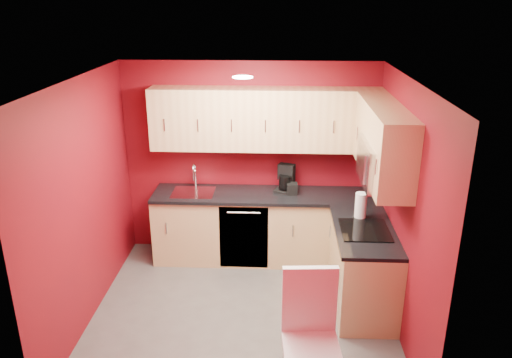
# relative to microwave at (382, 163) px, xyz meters

# --- Properties ---
(floor) EXTENTS (3.20, 3.20, 0.00)m
(floor) POSITION_rel_microwave_xyz_m (-1.39, -0.20, -1.66)
(floor) COLOR #54524F
(floor) RESTS_ON ground
(ceiling) EXTENTS (3.20, 3.20, 0.00)m
(ceiling) POSITION_rel_microwave_xyz_m (-1.39, -0.20, 0.84)
(ceiling) COLOR white
(ceiling) RESTS_ON wall_back
(wall_back) EXTENTS (3.20, 0.00, 3.20)m
(wall_back) POSITION_rel_microwave_xyz_m (-1.39, 1.30, -0.41)
(wall_back) COLOR maroon
(wall_back) RESTS_ON floor
(wall_front) EXTENTS (3.20, 0.00, 3.20)m
(wall_front) POSITION_rel_microwave_xyz_m (-1.39, -1.70, -0.41)
(wall_front) COLOR maroon
(wall_front) RESTS_ON floor
(wall_left) EXTENTS (0.00, 3.00, 3.00)m
(wall_left) POSITION_rel_microwave_xyz_m (-2.99, -0.20, -0.41)
(wall_left) COLOR maroon
(wall_left) RESTS_ON floor
(wall_right) EXTENTS (0.00, 3.00, 3.00)m
(wall_right) POSITION_rel_microwave_xyz_m (0.21, -0.20, -0.41)
(wall_right) COLOR maroon
(wall_right) RESTS_ON floor
(base_cabinets_back) EXTENTS (2.80, 0.60, 0.87)m
(base_cabinets_back) POSITION_rel_microwave_xyz_m (-1.19, 1.00, -1.22)
(base_cabinets_back) COLOR tan
(base_cabinets_back) RESTS_ON floor
(base_cabinets_right) EXTENTS (0.60, 1.30, 0.87)m
(base_cabinets_right) POSITION_rel_microwave_xyz_m (-0.09, 0.05, -1.22)
(base_cabinets_right) COLOR tan
(base_cabinets_right) RESTS_ON floor
(countertop_back) EXTENTS (2.80, 0.63, 0.04)m
(countertop_back) POSITION_rel_microwave_xyz_m (-1.19, 0.99, -0.77)
(countertop_back) COLOR black
(countertop_back) RESTS_ON base_cabinets_back
(countertop_right) EXTENTS (0.63, 1.27, 0.04)m
(countertop_right) POSITION_rel_microwave_xyz_m (-0.11, 0.04, -0.77)
(countertop_right) COLOR black
(countertop_right) RESTS_ON base_cabinets_right
(upper_cabinets_back) EXTENTS (2.80, 0.35, 0.75)m
(upper_cabinets_back) POSITION_rel_microwave_xyz_m (-1.19, 1.13, 0.17)
(upper_cabinets_back) COLOR #DDB57D
(upper_cabinets_back) RESTS_ON wall_back
(upper_cabinets_right) EXTENTS (0.35, 1.55, 0.75)m
(upper_cabinets_right) POSITION_rel_microwave_xyz_m (0.03, 0.24, 0.23)
(upper_cabinets_right) COLOR #DDB57D
(upper_cabinets_right) RESTS_ON wall_right
(microwave) EXTENTS (0.42, 0.76, 0.42)m
(microwave) POSITION_rel_microwave_xyz_m (0.00, 0.00, 0.00)
(microwave) COLOR silver
(microwave) RESTS_ON upper_cabinets_right
(cooktop) EXTENTS (0.50, 0.55, 0.01)m
(cooktop) POSITION_rel_microwave_xyz_m (-0.11, 0.00, -0.74)
(cooktop) COLOR black
(cooktop) RESTS_ON countertop_right
(sink) EXTENTS (0.52, 0.42, 0.35)m
(sink) POSITION_rel_microwave_xyz_m (-2.09, 1.00, -0.72)
(sink) COLOR silver
(sink) RESTS_ON countertop_back
(dishwasher_front) EXTENTS (0.60, 0.02, 0.82)m
(dishwasher_front) POSITION_rel_microwave_xyz_m (-1.44, 0.71, -1.22)
(dishwasher_front) COLOR black
(dishwasher_front) RESTS_ON base_cabinets_back
(downlight) EXTENTS (0.20, 0.20, 0.01)m
(downlight) POSITION_rel_microwave_xyz_m (-1.39, 0.10, 0.82)
(downlight) COLOR white
(downlight) RESTS_ON ceiling
(coffee_maker) EXTENTS (0.29, 0.33, 0.34)m
(coffee_maker) POSITION_rel_microwave_xyz_m (-0.95, 1.08, -0.58)
(coffee_maker) COLOR black
(coffee_maker) RESTS_ON countertop_back
(napkin_holder) EXTENTS (0.13, 0.13, 0.14)m
(napkin_holder) POSITION_rel_microwave_xyz_m (-0.86, 0.99, -0.68)
(napkin_holder) COLOR black
(napkin_holder) RESTS_ON countertop_back
(paper_towel) EXTENTS (0.18, 0.18, 0.29)m
(paper_towel) POSITION_rel_microwave_xyz_m (-0.12, 0.32, -0.60)
(paper_towel) COLOR white
(paper_towel) RESTS_ON countertop_right
(dining_chair) EXTENTS (0.49, 0.52, 1.15)m
(dining_chair) POSITION_rel_microwave_xyz_m (-0.74, -1.40, -1.09)
(dining_chair) COLOR white
(dining_chair) RESTS_ON floor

